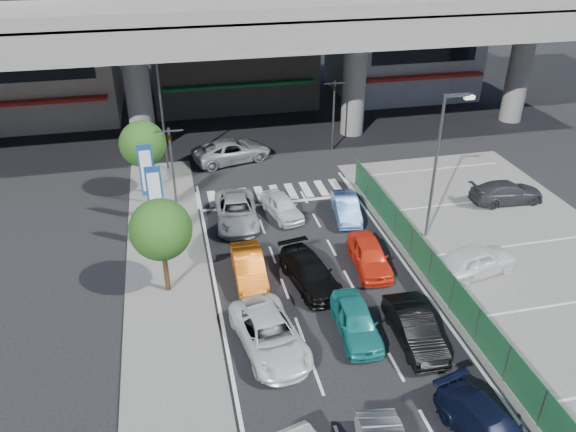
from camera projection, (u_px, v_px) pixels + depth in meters
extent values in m
plane|color=black|center=(335.00, 324.00, 24.43)|extent=(120.00, 120.00, 0.00)
cube|color=#5B5B59|center=(533.00, 267.00, 28.22)|extent=(12.00, 28.00, 0.06)
cube|color=#5B5B59|center=(169.00, 290.00, 26.47)|extent=(4.00, 30.00, 0.12)
cylinder|color=#63635E|center=(139.00, 97.00, 39.66)|extent=(1.80, 1.80, 8.00)
cylinder|color=#63635E|center=(354.00, 83.00, 42.72)|extent=(1.80, 1.80, 8.00)
cylinder|color=#63635E|center=(519.00, 73.00, 45.40)|extent=(1.80, 1.80, 8.00)
cube|color=#63635E|center=(248.00, 19.00, 38.75)|extent=(64.00, 14.00, 2.00)
cube|color=#63635E|center=(266.00, 17.00, 32.32)|extent=(64.00, 0.40, 0.90)
cube|color=#A59D85|center=(35.00, 37.00, 45.42)|extent=(12.00, 10.00, 13.00)
cube|color=#B41D16|center=(34.00, 101.00, 42.89)|extent=(10.80, 1.60, 0.25)
cube|color=black|center=(21.00, 42.00, 40.83)|extent=(9.60, 0.10, 5.85)
cube|color=gray|center=(229.00, 15.00, 48.84)|extent=(14.00, 10.00, 15.00)
cube|color=#14642E|center=(240.00, 84.00, 46.80)|extent=(12.60, 1.60, 0.25)
cube|color=black|center=(237.00, 16.00, 44.20)|extent=(11.20, 0.10, 6.75)
cube|color=gray|center=(403.00, 27.00, 51.78)|extent=(12.00, 10.00, 12.00)
cube|color=#B41D16|center=(423.00, 76.00, 49.01)|extent=(10.80, 1.60, 0.25)
cube|color=black|center=(428.00, 31.00, 47.22)|extent=(9.60, 0.10, 5.40)
cylinder|color=#595B60|center=(173.00, 171.00, 32.18)|extent=(0.14, 0.14, 5.20)
cube|color=#595B60|center=(169.00, 131.00, 31.01)|extent=(1.60, 0.08, 0.08)
imported|color=black|center=(169.00, 136.00, 31.16)|extent=(0.26, 1.24, 0.50)
cylinder|color=#595B60|center=(333.00, 116.00, 40.38)|extent=(0.14, 0.14, 5.20)
cube|color=#595B60|center=(335.00, 83.00, 39.20)|extent=(1.60, 0.08, 0.08)
imported|color=black|center=(335.00, 87.00, 39.35)|extent=(0.26, 1.24, 0.50)
cylinder|color=#595B60|center=(435.00, 170.00, 28.91)|extent=(0.16, 0.16, 8.00)
cube|color=#595B60|center=(457.00, 95.00, 27.12)|extent=(1.40, 0.15, 0.15)
cube|color=silver|center=(469.00, 97.00, 27.33)|extent=(0.50, 0.22, 0.18)
cylinder|color=#595B60|center=(162.00, 114.00, 36.55)|extent=(0.16, 0.16, 8.00)
cube|color=#595B60|center=(165.00, 53.00, 34.75)|extent=(1.40, 0.15, 0.15)
cube|color=silver|center=(177.00, 55.00, 34.96)|extent=(0.50, 0.22, 0.18)
cylinder|color=#595B60|center=(160.00, 230.00, 29.32)|extent=(0.10, 0.10, 2.20)
cube|color=navy|center=(155.00, 194.00, 28.30)|extent=(0.80, 0.12, 3.00)
cube|color=white|center=(155.00, 195.00, 28.24)|extent=(0.60, 0.02, 2.40)
cylinder|color=#595B60|center=(151.00, 204.00, 31.80)|extent=(0.10, 0.10, 2.20)
cube|color=navy|center=(147.00, 170.00, 30.77)|extent=(0.80, 0.12, 3.00)
cube|color=white|center=(147.00, 171.00, 30.71)|extent=(0.60, 0.02, 2.40)
cylinder|color=#382314|center=(166.00, 270.00, 25.91)|extent=(0.24, 0.24, 2.40)
sphere|color=#184313|center=(161.00, 230.00, 24.83)|extent=(2.80, 2.80, 2.80)
cylinder|color=#382314|center=(147.00, 177.00, 34.69)|extent=(0.24, 0.24, 2.40)
sphere|color=#184313|center=(143.00, 144.00, 33.61)|extent=(2.80, 2.80, 2.80)
imported|color=black|center=(491.00, 430.00, 18.77)|extent=(2.79, 4.73, 1.29)
imported|color=white|center=(270.00, 335.00, 22.80)|extent=(3.03, 5.26, 1.38)
imported|color=teal|center=(356.00, 321.00, 23.58)|extent=(1.78, 4.03, 1.35)
imported|color=black|center=(415.00, 328.00, 23.16)|extent=(1.58, 4.23, 1.38)
imported|color=#D25E10|center=(249.00, 267.00, 27.07)|extent=(1.49, 4.08, 1.34)
imported|color=black|center=(310.00, 273.00, 26.70)|extent=(2.60, 4.79, 1.32)
imported|color=#F63317|center=(370.00, 255.00, 27.93)|extent=(1.95, 4.17, 1.38)
imported|color=#A6A8AD|center=(236.00, 211.00, 31.90)|extent=(2.57, 5.09, 1.38)
imported|color=silver|center=(282.00, 206.00, 32.58)|extent=(2.25, 3.93, 1.26)
imported|color=#517DC3|center=(346.00, 208.00, 32.44)|extent=(1.86, 3.94, 1.25)
imported|color=#94959B|center=(232.00, 151.00, 39.48)|extent=(5.97, 3.82, 1.53)
imported|color=white|center=(475.00, 260.00, 27.32)|extent=(4.71, 2.70, 1.51)
imported|color=#34343A|center=(507.00, 192.00, 33.98)|extent=(4.54, 1.97, 1.30)
cone|color=red|center=(421.00, 253.00, 28.64)|extent=(0.41, 0.41, 0.71)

